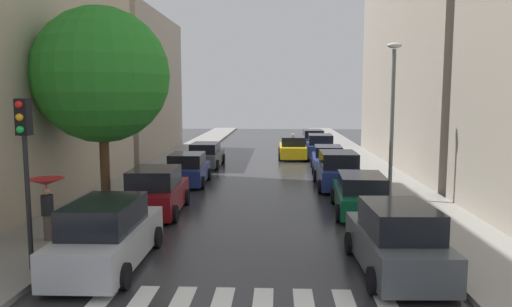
# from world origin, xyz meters

# --- Properties ---
(ground_plane) EXTENTS (28.00, 72.00, 0.04)m
(ground_plane) POSITION_xyz_m (0.00, 24.00, -0.02)
(ground_plane) COLOR #2A2A2D
(sidewalk_left) EXTENTS (3.00, 72.00, 0.15)m
(sidewalk_left) POSITION_xyz_m (-6.50, 24.00, 0.07)
(sidewalk_left) COLOR gray
(sidewalk_left) RESTS_ON ground
(sidewalk_right) EXTENTS (3.00, 72.00, 0.15)m
(sidewalk_right) POSITION_xyz_m (6.50, 24.00, 0.07)
(sidewalk_right) COLOR gray
(sidewalk_right) RESTS_ON ground
(building_left_mid) EXTENTS (6.00, 13.88, 10.67)m
(building_left_mid) POSITION_xyz_m (-11.00, 29.61, 5.33)
(building_left_mid) COLOR #9E9384
(building_left_mid) RESTS_ON ground
(building_right_mid) EXTENTS (6.00, 20.33, 20.13)m
(building_right_mid) POSITION_xyz_m (11.00, 24.79, 10.06)
(building_right_mid) COLOR #9E9384
(building_right_mid) RESTS_ON ground
(parked_car_left_nearest) EXTENTS (2.03, 4.77, 1.82)m
(parked_car_left_nearest) POSITION_xyz_m (-3.72, 5.03, 0.84)
(parked_car_left_nearest) COLOR #B2B7BF
(parked_car_left_nearest) RESTS_ON ground
(parked_car_left_second) EXTENTS (2.26, 4.43, 1.79)m
(parked_car_left_second) POSITION_xyz_m (-3.93, 10.88, 0.83)
(parked_car_left_second) COLOR maroon
(parked_car_left_second) RESTS_ON ground
(parked_car_left_third) EXTENTS (2.12, 4.04, 1.62)m
(parked_car_left_third) POSITION_xyz_m (-3.86, 17.07, 0.76)
(parked_car_left_third) COLOR navy
(parked_car_left_third) RESTS_ON ground
(parked_car_left_fourth) EXTENTS (2.13, 4.55, 1.54)m
(parked_car_left_fourth) POSITION_xyz_m (-3.89, 23.47, 0.73)
(parked_car_left_fourth) COLOR #474C51
(parked_car_left_fourth) RESTS_ON ground
(parked_car_right_nearest) EXTENTS (2.16, 4.35, 1.80)m
(parked_car_right_nearest) POSITION_xyz_m (3.80, 4.91, 0.83)
(parked_car_right_nearest) COLOR #474C51
(parked_car_right_nearest) RESTS_ON ground
(parked_car_right_second) EXTENTS (2.27, 4.65, 1.53)m
(parked_car_right_second) POSITION_xyz_m (3.98, 11.34, 0.73)
(parked_car_right_second) COLOR #0C4C2D
(parked_car_right_second) RESTS_ON ground
(parked_car_right_third) EXTENTS (2.16, 4.65, 1.80)m
(parked_car_right_third) POSITION_xyz_m (3.72, 16.57, 0.84)
(parked_car_right_third) COLOR navy
(parked_car_right_third) RESTS_ON ground
(parked_car_right_fourth) EXTENTS (2.14, 4.25, 1.54)m
(parked_car_right_fourth) POSITION_xyz_m (3.79, 21.98, 0.73)
(parked_car_right_fourth) COLOR navy
(parked_car_right_fourth) RESTS_ON ground
(parked_car_right_fifth) EXTENTS (2.28, 4.60, 1.75)m
(parked_car_right_fifth) POSITION_xyz_m (3.87, 28.29, 0.81)
(parked_car_right_fifth) COLOR navy
(parked_car_right_fifth) RESTS_ON ground
(parked_car_right_sixth) EXTENTS (2.14, 4.63, 1.67)m
(parked_car_right_sixth) POSITION_xyz_m (3.76, 34.31, 0.78)
(parked_car_right_sixth) COLOR black
(parked_car_right_sixth) RESTS_ON ground
(taxi_midroad) EXTENTS (2.09, 4.59, 1.81)m
(taxi_midroad) POSITION_xyz_m (1.84, 27.88, 0.76)
(taxi_midroad) COLOR yellow
(taxi_midroad) RESTS_ON ground
(pedestrian_foreground) EXTENTS (1.07, 1.07, 1.90)m
(pedestrian_foreground) POSITION_xyz_m (-6.20, 6.82, 1.56)
(pedestrian_foreground) COLOR brown
(pedestrian_foreground) RESTS_ON sidewalk_left
(street_tree_left) EXTENTS (5.10, 5.10, 7.70)m
(street_tree_left) POSITION_xyz_m (-5.90, 10.94, 5.29)
(street_tree_left) COLOR #513823
(street_tree_left) RESTS_ON sidewalk_left
(traffic_light_left_corner) EXTENTS (0.30, 0.42, 4.30)m
(traffic_light_left_corner) POSITION_xyz_m (-5.45, 4.33, 3.29)
(traffic_light_left_corner) COLOR black
(traffic_light_left_corner) RESTS_ON sidewalk_left
(lamp_post_right) EXTENTS (0.60, 0.28, 6.56)m
(lamp_post_right) POSITION_xyz_m (5.55, 13.33, 3.95)
(lamp_post_right) COLOR #595B60
(lamp_post_right) RESTS_ON sidewalk_right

